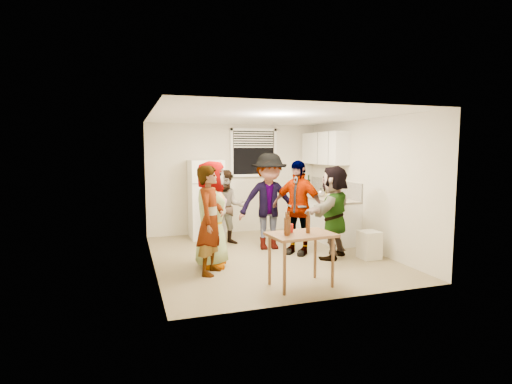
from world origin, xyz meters
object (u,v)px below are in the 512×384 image
object	(u,v)px
refrigerator	(206,199)
guest_orange	(333,257)
red_cup	(290,232)
kettle	(321,196)
guest_back_left	(227,244)
wine_bottle	(308,192)
blue_cup	(329,201)
guest_back_right	(269,249)
guest_grey	(212,266)
trash_bin	(369,244)
guest_stripe	(211,273)
beer_bottle_counter	(334,200)
beer_bottle_table	(288,235)
serving_table	(301,286)
guest_black	(297,253)

from	to	relation	value
refrigerator	guest_orange	distance (m)	3.09
red_cup	kettle	bearing A→B (deg)	55.11
guest_back_left	guest_orange	bearing A→B (deg)	-37.50
guest_back_left	wine_bottle	bearing A→B (deg)	28.94
blue_cup	guest_orange	size ratio (longest dim) A/B	0.07
wine_bottle	guest_back_right	size ratio (longest dim) A/B	0.17
wine_bottle	guest_grey	xyz separation A→B (m)	(-2.84, -2.28, -0.90)
refrigerator	blue_cup	world-z (taller)	refrigerator
red_cup	refrigerator	bearing A→B (deg)	99.07
trash_bin	guest_back_left	bearing A→B (deg)	139.38
trash_bin	guest_stripe	world-z (taller)	trash_bin
beer_bottle_counter	trash_bin	world-z (taller)	beer_bottle_counter
guest_back_right	refrigerator	bearing A→B (deg)	131.29
beer_bottle_counter	beer_bottle_table	distance (m)	2.90
guest_stripe	guest_back_right	xyz separation A→B (m)	(1.40, 1.19, 0.00)
beer_bottle_counter	guest_back_right	distance (m)	1.65
beer_bottle_counter	serving_table	bearing A→B (deg)	-128.73
refrigerator	guest_stripe	world-z (taller)	refrigerator
beer_bottle_counter	blue_cup	distance (m)	0.18
refrigerator	guest_black	world-z (taller)	refrigerator
kettle	trash_bin	bearing A→B (deg)	-81.70
guest_back_left	guest_black	size ratio (longest dim) A/B	0.87
beer_bottle_table	guest_grey	xyz separation A→B (m)	(-0.77, 1.40, -0.76)
beer_bottle_counter	trash_bin	size ratio (longest dim) A/B	0.52
kettle	guest_back_right	world-z (taller)	kettle
serving_table	guest_grey	xyz separation A→B (m)	(-0.99, 1.34, 0.00)
serving_table	guest_back_right	distance (m)	2.18
kettle	guest_grey	bearing A→B (deg)	-144.21
refrigerator	beer_bottle_table	bearing A→B (deg)	-83.10
kettle	guest_orange	xyz separation A→B (m)	(-0.57, -1.59, -0.90)
beer_bottle_counter	red_cup	world-z (taller)	beer_bottle_counter
guest_stripe	guest_back_left	distance (m)	1.95
kettle	trash_bin	world-z (taller)	kettle
wine_bottle	guest_stripe	world-z (taller)	wine_bottle
beer_bottle_table	guest_back_left	distance (m)	2.93
red_cup	guest_back_left	bearing A→B (deg)	95.63
trash_bin	guest_back_right	size ratio (longest dim) A/B	0.26
serving_table	beer_bottle_table	bearing A→B (deg)	-165.98
refrigerator	guest_back_right	world-z (taller)	refrigerator
kettle	guest_stripe	distance (m)	3.49
guest_back_left	refrigerator	bearing A→B (deg)	118.33
beer_bottle_counter	guest_stripe	world-z (taller)	beer_bottle_counter
kettle	serving_table	size ratio (longest dim) A/B	0.26
refrigerator	serving_table	world-z (taller)	refrigerator
guest_grey	guest_black	size ratio (longest dim) A/B	1.01
guest_black	kettle	bearing A→B (deg)	96.77
wine_bottle	guest_grey	distance (m)	3.75
refrigerator	kettle	bearing A→B (deg)	-17.14
blue_cup	guest_black	world-z (taller)	blue_cup
guest_back_left	guest_black	distance (m)	1.54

